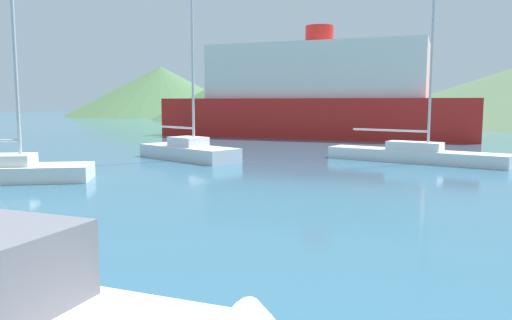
# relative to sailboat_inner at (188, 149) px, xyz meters

# --- Properties ---
(sailboat_inner) EXTENTS (6.06, 3.71, 10.23)m
(sailboat_inner) POSITION_rel_sailboat_inner_xyz_m (0.00, 0.00, 0.00)
(sailboat_inner) COLOR silver
(sailboat_inner) RESTS_ON ground_plane
(sailboat_middle) EXTENTS (8.49, 3.01, 8.49)m
(sailboat_middle) POSITION_rel_sailboat_inner_xyz_m (10.44, 3.38, -0.07)
(sailboat_middle) COLOR white
(sailboat_middle) RESTS_ON ground_plane
(sailboat_outer) EXTENTS (5.79, 4.55, 11.35)m
(sailboat_outer) POSITION_rel_sailboat_inner_xyz_m (-2.19, -8.62, -0.01)
(sailboat_outer) COLOR white
(sailboat_outer) RESTS_ON ground_plane
(ferry_distant) EXTENTS (25.34, 10.70, 9.07)m
(ferry_distant) POSITION_rel_sailboat_inner_xyz_m (0.72, 19.51, 2.80)
(ferry_distant) COLOR red
(ferry_distant) RESTS_ON ground_plane
(hill_west) EXTENTS (37.75, 37.75, 9.83)m
(hill_west) POSITION_rel_sailboat_inner_xyz_m (-45.74, 63.48, 4.43)
(hill_west) COLOR #476B42
(hill_west) RESTS_ON ground_plane
(hill_central) EXTENTS (43.73, 43.73, 12.12)m
(hill_central) POSITION_rel_sailboat_inner_xyz_m (-15.74, 55.59, 5.58)
(hill_central) COLOR #476B42
(hill_central) RESTS_ON ground_plane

